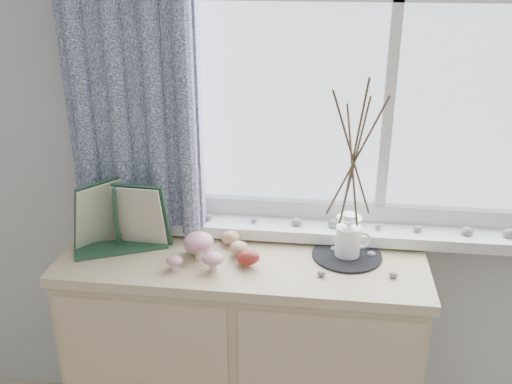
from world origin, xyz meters
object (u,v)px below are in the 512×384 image
twig_pitcher (354,154)px  toadstool_cluster (199,248)px  sideboard (244,359)px  botanical_book (115,220)px

twig_pitcher → toadstool_cluster: bearing=-173.9°
sideboard → toadstool_cluster: size_ratio=6.70×
sideboard → botanical_book: botanical_book is taller
toadstool_cluster → botanical_book: bearing=174.3°
toadstool_cluster → twig_pitcher: size_ratio=0.29×
sideboard → botanical_book: bearing=-175.3°
sideboard → twig_pitcher: twig_pitcher is taller
sideboard → botanical_book: (-0.41, -0.03, 0.55)m
toadstool_cluster → twig_pitcher: (0.47, 0.10, 0.30)m
botanical_book → toadstool_cluster: size_ratio=1.97×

